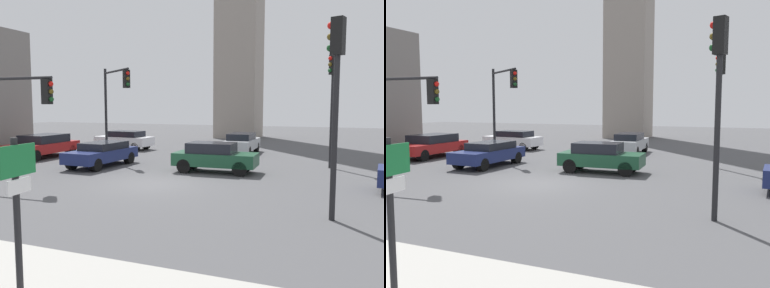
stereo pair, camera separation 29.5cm
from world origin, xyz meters
TOP-DOWN VIEW (x-y plane):
  - ground_plane at (0.00, 0.00)m, footprint 94.22×94.22m
  - direction_sign at (2.93, -10.01)m, footprint 0.16×0.72m
  - traffic_light_0 at (-5.58, 5.89)m, footprint 3.18×2.46m
  - traffic_light_1 at (-5.26, -1.94)m, footprint 3.58×0.41m
  - traffic_light_2 at (6.59, 6.97)m, footprint 0.48×0.45m
  - traffic_light_3 at (7.05, -2.79)m, footprint 0.49×0.40m
  - car_0 at (1.44, 3.57)m, footprint 4.05×1.89m
  - car_1 at (-10.19, 4.78)m, footprint 2.19×4.74m
  - car_2 at (0.85, 11.11)m, footprint 1.80×4.25m
  - car_4 at (-4.70, 3.15)m, footprint 1.99×4.39m
  - car_6 at (-7.89, 10.64)m, footprint 4.31×1.95m

SIDE VIEW (x-z plane):
  - ground_plane at x=0.00m, z-range 0.00..0.00m
  - car_4 at x=-4.70m, z-range 0.06..1.34m
  - car_6 at x=-7.89m, z-range 0.05..1.41m
  - car_2 at x=0.85m, z-range 0.05..1.45m
  - car_1 at x=-10.19m, z-range 0.05..1.48m
  - car_0 at x=1.44m, z-range 0.04..1.49m
  - direction_sign at x=2.93m, z-range 0.45..3.05m
  - traffic_light_1 at x=-5.26m, z-range 1.00..5.53m
  - traffic_light_3 at x=7.05m, z-range 1.08..6.67m
  - traffic_light_0 at x=-5.58m, z-range 1.18..6.70m
  - traffic_light_2 at x=6.59m, z-range 1.10..6.88m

